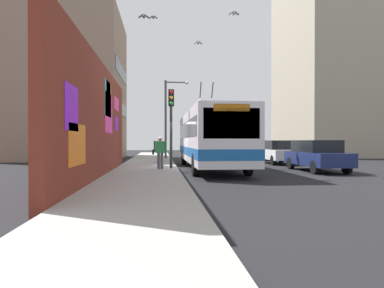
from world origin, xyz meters
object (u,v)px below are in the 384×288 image
parked_car_dark_gray (237,148)px  parked_car_white (277,152)px  parked_car_navy (316,155)px  pedestrian_at_curb (160,150)px  street_lamp (169,113)px  parked_car_black (254,149)px  traffic_light (171,115)px  city_bus (210,137)px

parked_car_dark_gray → parked_car_white: bearing=-180.0°
parked_car_dark_gray → parked_car_navy: bearing=180.0°
parked_car_navy → parked_car_dark_gray: 17.88m
parked_car_navy → parked_car_white: (5.73, -0.00, -0.00)m
parked_car_dark_gray → pedestrian_at_curb: bearing=155.7°
parked_car_dark_gray → street_lamp: size_ratio=0.66×
pedestrian_at_curb → parked_car_black: bearing=-35.3°
street_lamp → pedestrian_at_curb: bearing=176.1°
parked_car_dark_gray → traffic_light: 18.86m
parked_car_navy → pedestrian_at_curb: bearing=87.2°
parked_car_black → parked_car_dark_gray: bearing=0.0°
parked_car_black → parked_car_dark_gray: 6.32m
pedestrian_at_curb → city_bus: bearing=-62.3°
parked_car_black → street_lamp: size_ratio=0.78×
pedestrian_at_curb → parked_car_white: bearing=-56.0°
parked_car_navy → traffic_light: bearing=85.1°
pedestrian_at_curb → traffic_light: (0.24, -0.56, 1.77)m
traffic_light → street_lamp: size_ratio=0.64×
traffic_light → street_lamp: bearing=-0.7°
parked_car_black → traffic_light: (-10.93, 7.35, 2.02)m
parked_car_navy → pedestrian_at_curb: (0.39, 7.91, 0.25)m
parked_car_navy → traffic_light: traffic_light is taller
parked_car_black → street_lamp: bearing=97.5°
parked_car_white → parked_car_black: size_ratio=0.86×
city_bus → parked_car_black: 11.09m
parked_car_white → traffic_light: bearing=124.8°
parked_car_navy → parked_car_black: same height
parked_car_navy → street_lamp: 13.17m
parked_car_white → parked_car_dark_gray: size_ratio=1.01×
parked_car_navy → traffic_light: 7.65m
parked_car_navy → parked_car_dark_gray: bearing=-0.0°
city_bus → parked_car_white: bearing=-53.0°
parked_car_white → parked_car_black: same height
pedestrian_at_curb → traffic_light: traffic_light is taller
street_lamp → city_bus: bearing=-167.1°
street_lamp → parked_car_dark_gray: bearing=-44.8°
city_bus → pedestrian_at_curb: city_bus is taller
parked_car_white → parked_car_dark_gray: (12.15, 0.00, 0.00)m
parked_car_navy → parked_car_black: size_ratio=0.91×
parked_car_navy → parked_car_black: 11.56m
city_bus → street_lamp: size_ratio=1.82×
parked_car_dark_gray → traffic_light: traffic_light is taller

